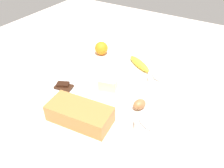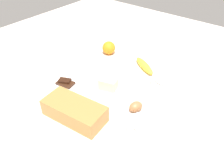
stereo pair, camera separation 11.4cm
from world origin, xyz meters
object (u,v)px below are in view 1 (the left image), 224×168
(flour_bowl, at_px, (163,78))
(orange_fruit, at_px, (101,48))
(banana, at_px, (139,64))
(butter_block, at_px, (108,84))
(sugar_bowl, at_px, (153,123))
(chocolate_plate, at_px, (64,88))
(egg_near_butter, at_px, (139,104))
(loaf_pan, at_px, (80,114))

(flour_bowl, xyz_separation_m, orange_fruit, (0.45, -0.09, 0.01))
(banana, bearing_deg, butter_block, 80.84)
(banana, bearing_deg, flour_bowl, 156.19)
(flour_bowl, height_order, sugar_bowl, sugar_bowl)
(sugar_bowl, bearing_deg, banana, -57.64)
(chocolate_plate, bearing_deg, orange_fruit, -84.72)
(banana, distance_m, chocolate_plate, 0.47)
(chocolate_plate, bearing_deg, sugar_bowl, 178.63)
(orange_fruit, bearing_deg, egg_near_butter, 142.18)
(orange_fruit, xyz_separation_m, butter_block, (-0.23, 0.29, -0.01))
(flour_bowl, relative_size, egg_near_butter, 2.29)
(flour_bowl, distance_m, orange_fruit, 0.46)
(butter_block, bearing_deg, orange_fruit, -51.36)
(loaf_pan, bearing_deg, orange_fruit, -71.64)
(sugar_bowl, height_order, banana, sugar_bowl)
(loaf_pan, height_order, chocolate_plate, loaf_pan)
(sugar_bowl, height_order, butter_block, sugar_bowl)
(flour_bowl, height_order, egg_near_butter, flour_bowl)
(flour_bowl, relative_size, banana, 0.81)
(loaf_pan, height_order, egg_near_butter, loaf_pan)
(egg_near_butter, bearing_deg, flour_bowl, -93.63)
(chocolate_plate, bearing_deg, loaf_pan, 147.69)
(loaf_pan, height_order, banana, loaf_pan)
(loaf_pan, distance_m, egg_near_butter, 0.28)
(sugar_bowl, relative_size, butter_block, 1.73)
(banana, xyz_separation_m, egg_near_butter, (-0.16, 0.33, 0.00))
(flour_bowl, xyz_separation_m, sugar_bowl, (-0.09, 0.34, 0.01))
(butter_block, bearing_deg, banana, -99.16)
(sugar_bowl, bearing_deg, egg_near_butter, -39.43)
(banana, bearing_deg, chocolate_plate, 59.42)
(flour_bowl, bearing_deg, loaf_pan, 66.05)
(orange_fruit, bearing_deg, loaf_pan, 114.52)
(butter_block, bearing_deg, chocolate_plate, 32.40)
(flour_bowl, height_order, chocolate_plate, flour_bowl)
(flour_bowl, distance_m, banana, 0.19)
(flour_bowl, bearing_deg, banana, -23.81)
(banana, relative_size, butter_block, 2.11)
(loaf_pan, relative_size, orange_fruit, 3.48)
(flour_bowl, bearing_deg, egg_near_butter, 86.37)
(loaf_pan, distance_m, orange_fruit, 0.60)
(sugar_bowl, bearing_deg, flour_bowl, -75.52)
(flour_bowl, bearing_deg, sugar_bowl, 104.48)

